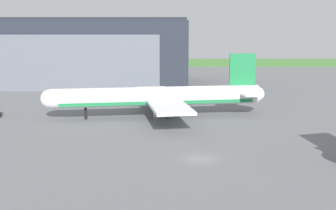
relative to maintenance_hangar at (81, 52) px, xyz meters
The scene contains 4 objects.
ground_plane 97.82m from the maintenance_hangar, 69.26° to the right, with size 440.00×440.00×0.00m, color slate.
grass_field_strip 102.48m from the maintenance_hangar, 70.25° to the left, with size 440.00×56.00×0.08m, color #49843A.
maintenance_hangar is the anchor object (origin of this frame).
airliner_far_left 65.76m from the maintenance_hangar, 65.16° to the right, with size 46.83×37.49×13.24m.
Camera 1 is at (-4.21, -64.07, 18.63)m, focal length 49.21 mm.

